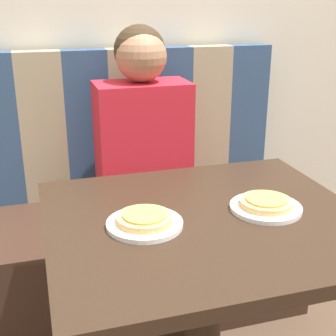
# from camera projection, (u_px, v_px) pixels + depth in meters

# --- Properties ---
(booth_seat) EXTENTS (1.26, 0.55, 0.45)m
(booth_seat) POSITION_uv_depth(u_px,v_px,m) (145.00, 257.00, 1.97)
(booth_seat) COLOR #382319
(booth_seat) RESTS_ON ground_plane
(booth_backrest) EXTENTS (1.26, 0.08, 0.61)m
(booth_backrest) POSITION_uv_depth(u_px,v_px,m) (130.00, 122.00, 2.00)
(booth_backrest) COLOR navy
(booth_backrest) RESTS_ON booth_seat
(dining_table) EXTENTS (0.80, 0.71, 0.73)m
(dining_table) POSITION_uv_depth(u_px,v_px,m) (205.00, 255.00, 1.22)
(dining_table) COLOR black
(dining_table) RESTS_ON ground_plane
(person) EXTENTS (0.35, 0.22, 0.72)m
(person) POSITION_uv_depth(u_px,v_px,m) (142.00, 125.00, 1.78)
(person) COLOR red
(person) RESTS_ON booth_seat
(plate_left) EXTENTS (0.19, 0.19, 0.01)m
(plate_left) POSITION_uv_depth(u_px,v_px,m) (145.00, 224.00, 1.13)
(plate_left) COLOR white
(plate_left) RESTS_ON dining_table
(plate_right) EXTENTS (0.19, 0.19, 0.01)m
(plate_right) POSITION_uv_depth(u_px,v_px,m) (266.00, 208.00, 1.22)
(plate_right) COLOR white
(plate_right) RESTS_ON dining_table
(pizza_left) EXTENTS (0.14, 0.14, 0.02)m
(pizza_left) POSITION_uv_depth(u_px,v_px,m) (145.00, 218.00, 1.13)
(pizza_left) COLOR tan
(pizza_left) RESTS_ON plate_left
(pizza_right) EXTENTS (0.14, 0.14, 0.02)m
(pizza_right) POSITION_uv_depth(u_px,v_px,m) (266.00, 202.00, 1.21)
(pizza_right) COLOR tan
(pizza_right) RESTS_ON plate_right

